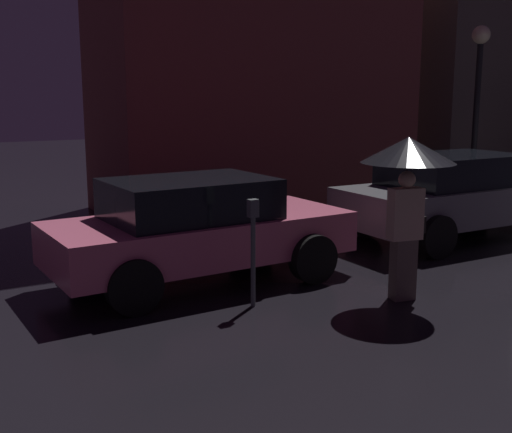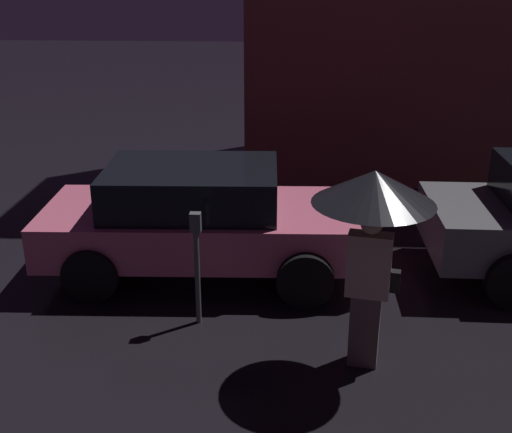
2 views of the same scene
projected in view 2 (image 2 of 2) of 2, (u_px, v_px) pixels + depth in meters
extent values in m
cube|color=#DB6684|center=(206.00, 228.00, 8.47)|extent=(4.27, 1.91, 0.58)
cube|color=black|center=(192.00, 187.00, 8.28)|extent=(2.24, 1.62, 0.55)
cylinder|color=black|center=(304.00, 225.00, 9.33)|extent=(0.70, 0.22, 0.70)
cylinder|color=black|center=(305.00, 280.00, 7.69)|extent=(0.70, 0.22, 0.70)
cylinder|color=black|center=(126.00, 221.00, 9.46)|extent=(0.70, 0.22, 0.70)
cylinder|color=black|center=(91.00, 274.00, 7.82)|extent=(0.70, 0.22, 0.70)
cylinder|color=black|center=(476.00, 225.00, 9.32)|extent=(0.71, 0.22, 0.71)
cube|color=#66564C|center=(364.00, 329.00, 6.55)|extent=(0.33, 0.25, 0.79)
cube|color=#D1B293|center=(369.00, 265.00, 6.28)|extent=(0.46, 0.28, 0.66)
sphere|color=tan|center=(372.00, 224.00, 6.12)|extent=(0.21, 0.21, 0.21)
cylinder|color=black|center=(371.00, 241.00, 6.19)|extent=(0.02, 0.02, 0.78)
cone|color=black|center=(374.00, 187.00, 5.99)|extent=(1.18, 1.18, 0.32)
cube|color=black|center=(392.00, 281.00, 6.33)|extent=(0.18, 0.13, 0.22)
cylinder|color=#4C5154|center=(198.00, 278.00, 7.25)|extent=(0.06, 0.06, 1.14)
cube|color=#4C5154|center=(195.00, 222.00, 7.00)|extent=(0.12, 0.10, 0.22)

